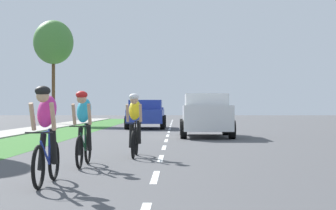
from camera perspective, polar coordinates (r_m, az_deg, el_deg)
name	(u,v)px	position (r m, az deg, el deg)	size (l,w,h in m)	color
ground_plane	(167,139)	(21.45, -0.13, -3.54)	(120.00, 120.00, 0.00)	#4C4C4F
grass_verge	(38,138)	(22.14, -13.51, -3.42)	(2.74, 70.00, 0.01)	#38722D
lane_markings_center	(168,134)	(25.45, 0.03, -3.01)	(0.12, 54.30, 0.01)	white
cyclist_lead	(46,134)	(8.91, -12.65, -3.02)	(0.42, 1.72, 1.58)	black
cyclist_trailing	(84,128)	(11.56, -8.84, -2.37)	(0.42, 1.72, 1.58)	black
cyclist_distant	(135,124)	(13.58, -3.51, -2.05)	(0.42, 1.72, 1.58)	black
suv_white	(206,114)	(22.85, 3.98, -0.96)	(2.15, 4.70, 1.79)	silver
pickup_blue	(146,114)	(31.43, -2.29, -0.97)	(2.22, 5.10, 1.64)	#23389E
street_tree_far	(53,43)	(40.08, -11.91, 6.40)	(2.86, 2.86, 7.47)	brown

